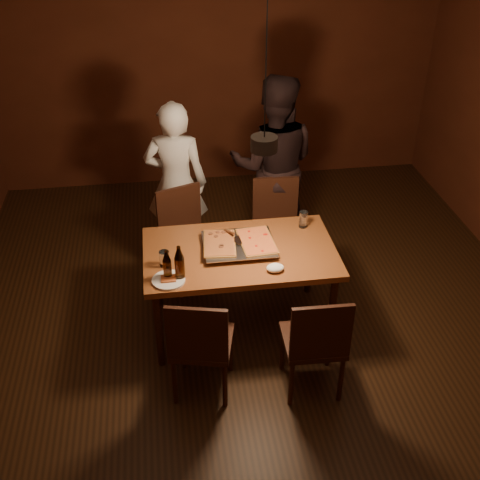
{
  "coord_description": "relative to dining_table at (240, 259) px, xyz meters",
  "views": [
    {
      "loc": [
        -0.68,
        -3.6,
        3.37
      ],
      "look_at": [
        -0.13,
        0.25,
        0.85
      ],
      "focal_mm": 45.0,
      "sensor_mm": 36.0,
      "label": 1
    }
  ],
  "objects": [
    {
      "name": "pizza_meat",
      "position": [
        -0.15,
        0.04,
        0.13
      ],
      "size": [
        0.28,
        0.41,
        0.02
      ],
      "primitive_type": "cube",
      "rotation": [
        0.0,
        0.0,
        -0.09
      ],
      "color": "maroon",
      "rests_on": "pizza_tray"
    },
    {
      "name": "napkin",
      "position": [
        0.22,
        -0.3,
        0.1
      ],
      "size": [
        0.13,
        0.1,
        0.06
      ],
      "primitive_type": "ellipsoid",
      "color": "white",
      "rests_on": "dining_table"
    },
    {
      "name": "beer_bottle_a",
      "position": [
        -0.57,
        -0.28,
        0.19
      ],
      "size": [
        0.06,
        0.06,
        0.24
      ],
      "color": "black",
      "rests_on": "dining_table"
    },
    {
      "name": "room_shell",
      "position": [
        0.13,
        -0.25,
        0.72
      ],
      "size": [
        6.0,
        6.0,
        6.0
      ],
      "color": "#321C0D",
      "rests_on": "ground"
    },
    {
      "name": "spatula",
      "position": [
        0.0,
        0.06,
        0.14
      ],
      "size": [
        0.2,
        0.25,
        0.04
      ],
      "primitive_type": null,
      "rotation": [
        0.0,
        0.0,
        0.54
      ],
      "color": "silver",
      "rests_on": "pizza_tray"
    },
    {
      "name": "diner_dark",
      "position": [
        0.49,
        1.2,
        0.2
      ],
      "size": [
        0.97,
        0.83,
        1.75
      ],
      "primitive_type": "imported",
      "rotation": [
        0.0,
        0.0,
        2.93
      ],
      "color": "black",
      "rests_on": "floor"
    },
    {
      "name": "chair_near_right",
      "position": [
        0.42,
        -0.83,
        -0.14
      ],
      "size": [
        0.43,
        0.43,
        0.49
      ],
      "rotation": [
        0.0,
        0.0,
        -0.03
      ],
      "color": "#38190F",
      "rests_on": "floor"
    },
    {
      "name": "pizza_cheese",
      "position": [
        0.14,
        0.03,
        0.13
      ],
      "size": [
        0.29,
        0.43,
        0.02
      ],
      "primitive_type": "cube",
      "rotation": [
        0.0,
        0.0,
        0.08
      ],
      "color": "gold",
      "rests_on": "pizza_tray"
    },
    {
      "name": "pizza_tray",
      "position": [
        -0.01,
        0.03,
        0.1
      ],
      "size": [
        0.59,
        0.5,
        0.05
      ],
      "primitive_type": "cube",
      "rotation": [
        0.0,
        0.0,
        -0.1
      ],
      "color": "silver",
      "rests_on": "dining_table"
    },
    {
      "name": "diner_white",
      "position": [
        -0.43,
        1.13,
        0.11
      ],
      "size": [
        0.63,
        0.47,
        1.58
      ],
      "primitive_type": "imported",
      "rotation": [
        0.0,
        0.0,
        2.97
      ],
      "color": "silver",
      "rests_on": "floor"
    },
    {
      "name": "dining_table",
      "position": [
        0.0,
        0.0,
        0.0
      ],
      "size": [
        1.5,
        0.9,
        0.75
      ],
      "color": "brown",
      "rests_on": "floor"
    },
    {
      "name": "beer_bottle_b",
      "position": [
        -0.48,
        -0.29,
        0.21
      ],
      "size": [
        0.07,
        0.07,
        0.28
      ],
      "color": "black",
      "rests_on": "dining_table"
    },
    {
      "name": "pendant_lamp",
      "position": [
        0.13,
        -0.25,
        1.08
      ],
      "size": [
        0.18,
        0.18,
        1.1
      ],
      "color": "black",
      "rests_on": "ceiling"
    },
    {
      "name": "plate_slice",
      "position": [
        -0.57,
        -0.31,
        0.08
      ],
      "size": [
        0.24,
        0.24,
        0.03
      ],
      "color": "white",
      "rests_on": "dining_table"
    },
    {
      "name": "chair_far_left",
      "position": [
        -0.39,
        0.75,
        -0.14
      ],
      "size": [
        0.54,
        0.54,
        0.49
      ],
      "rotation": [
        0.0,
        0.0,
        3.5
      ],
      "color": "#38190F",
      "rests_on": "floor"
    },
    {
      "name": "chair_far_right",
      "position": [
        0.45,
        0.8,
        -0.14
      ],
      "size": [
        0.45,
        0.45,
        0.49
      ],
      "rotation": [
        0.0,
        0.0,
        3.08
      ],
      "color": "#38190F",
      "rests_on": "floor"
    },
    {
      "name": "water_glass_right",
      "position": [
        0.57,
        0.28,
        0.15
      ],
      "size": [
        0.07,
        0.07,
        0.14
      ],
      "primitive_type": "cylinder",
      "color": "silver",
      "rests_on": "dining_table"
    },
    {
      "name": "chair_near_left",
      "position": [
        -0.39,
        -0.73,
        -0.14
      ],
      "size": [
        0.51,
        0.51,
        0.49
      ],
      "rotation": [
        0.0,
        0.0,
        -0.24
      ],
      "color": "#38190F",
      "rests_on": "floor"
    },
    {
      "name": "water_glass_left",
      "position": [
        -0.59,
        -0.11,
        0.13
      ],
      "size": [
        0.08,
        0.08,
        0.12
      ],
      "primitive_type": "cylinder",
      "color": "silver",
      "rests_on": "dining_table"
    }
  ]
}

